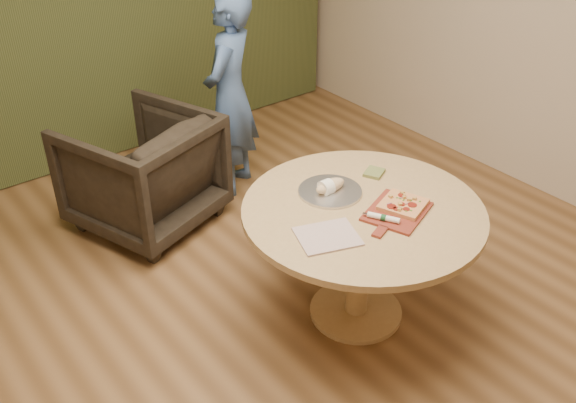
{
  "coord_description": "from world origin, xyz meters",
  "views": [
    {
      "loc": [
        -1.72,
        -1.94,
        2.63
      ],
      "look_at": [
        -0.0,
        0.25,
        0.86
      ],
      "focal_mm": 40.0,
      "sensor_mm": 36.0,
      "label": 1
    }
  ],
  "objects_px": {
    "bread_roll": "(329,186)",
    "person_standing": "(230,95)",
    "pedestal_table": "(362,229)",
    "cutlery_roll": "(383,218)",
    "armchair": "(142,167)",
    "pizza_paddle": "(396,212)",
    "flatbread_pizza": "(403,204)",
    "serving_tray": "(330,191)"
  },
  "relations": [
    {
      "from": "cutlery_roll",
      "to": "armchair",
      "type": "distance_m",
      "value": 1.9
    },
    {
      "from": "cutlery_roll",
      "to": "armchair",
      "type": "bearing_deg",
      "value": 75.82
    },
    {
      "from": "bread_roll",
      "to": "person_standing",
      "type": "xyz_separation_m",
      "value": [
        0.31,
        1.45,
        -0.02
      ]
    },
    {
      "from": "pedestal_table",
      "to": "cutlery_roll",
      "type": "height_order",
      "value": "cutlery_roll"
    },
    {
      "from": "armchair",
      "to": "cutlery_roll",
      "type": "bearing_deg",
      "value": 86.43
    },
    {
      "from": "pedestal_table",
      "to": "armchair",
      "type": "relative_size",
      "value": 1.46
    },
    {
      "from": "armchair",
      "to": "flatbread_pizza",
      "type": "bearing_deg",
      "value": 91.82
    },
    {
      "from": "cutlery_roll",
      "to": "armchair",
      "type": "xyz_separation_m",
      "value": [
        -0.49,
        1.81,
        -0.33
      ]
    },
    {
      "from": "pizza_paddle",
      "to": "armchair",
      "type": "bearing_deg",
      "value": 87.87
    },
    {
      "from": "pizza_paddle",
      "to": "flatbread_pizza",
      "type": "bearing_deg",
      "value": -9.21
    },
    {
      "from": "pizza_paddle",
      "to": "flatbread_pizza",
      "type": "distance_m",
      "value": 0.07
    },
    {
      "from": "pedestal_table",
      "to": "cutlery_roll",
      "type": "xyz_separation_m",
      "value": [
        -0.02,
        -0.16,
        0.17
      ]
    },
    {
      "from": "pizza_paddle",
      "to": "person_standing",
      "type": "distance_m",
      "value": 1.83
    },
    {
      "from": "cutlery_roll",
      "to": "person_standing",
      "type": "distance_m",
      "value": 1.86
    },
    {
      "from": "cutlery_roll",
      "to": "pedestal_table",
      "type": "bearing_deg",
      "value": 54.93
    },
    {
      "from": "flatbread_pizza",
      "to": "cutlery_roll",
      "type": "distance_m",
      "value": 0.18
    },
    {
      "from": "flatbread_pizza",
      "to": "person_standing",
      "type": "xyz_separation_m",
      "value": [
        0.1,
        1.81,
        -0.01
      ]
    },
    {
      "from": "bread_roll",
      "to": "armchair",
      "type": "relative_size",
      "value": 0.21
    },
    {
      "from": "bread_roll",
      "to": "serving_tray",
      "type": "bearing_deg",
      "value": -0.0
    },
    {
      "from": "armchair",
      "to": "person_standing",
      "type": "xyz_separation_m",
      "value": [
        0.77,
        0.03,
        0.32
      ]
    },
    {
      "from": "pedestal_table",
      "to": "pizza_paddle",
      "type": "distance_m",
      "value": 0.23
    },
    {
      "from": "bread_roll",
      "to": "armchair",
      "type": "height_order",
      "value": "armchair"
    },
    {
      "from": "bread_roll",
      "to": "armchair",
      "type": "bearing_deg",
      "value": 107.93
    },
    {
      "from": "bread_roll",
      "to": "armchair",
      "type": "xyz_separation_m",
      "value": [
        -0.46,
        1.42,
        -0.34
      ]
    },
    {
      "from": "armchair",
      "to": "serving_tray",
      "type": "bearing_deg",
      "value": 89.6
    },
    {
      "from": "pedestal_table",
      "to": "pizza_paddle",
      "type": "relative_size",
      "value": 2.77
    },
    {
      "from": "pedestal_table",
      "to": "cutlery_roll",
      "type": "bearing_deg",
      "value": -95.82
    },
    {
      "from": "pizza_paddle",
      "to": "person_standing",
      "type": "bearing_deg",
      "value": 64.14
    },
    {
      "from": "pizza_paddle",
      "to": "pedestal_table",
      "type": "bearing_deg",
      "value": 102.64
    },
    {
      "from": "serving_tray",
      "to": "person_standing",
      "type": "distance_m",
      "value": 1.48
    },
    {
      "from": "pizza_paddle",
      "to": "cutlery_roll",
      "type": "height_order",
      "value": "cutlery_roll"
    },
    {
      "from": "serving_tray",
      "to": "bread_roll",
      "type": "height_order",
      "value": "bread_roll"
    },
    {
      "from": "bread_roll",
      "to": "person_standing",
      "type": "relative_size",
      "value": 0.13
    },
    {
      "from": "flatbread_pizza",
      "to": "bread_roll",
      "type": "xyz_separation_m",
      "value": [
        -0.21,
        0.36,
        0.02
      ]
    },
    {
      "from": "cutlery_roll",
      "to": "serving_tray",
      "type": "bearing_deg",
      "value": 63.68
    },
    {
      "from": "pizza_paddle",
      "to": "cutlery_roll",
      "type": "xyz_separation_m",
      "value": [
        -0.11,
        -0.02,
        0.02
      ]
    },
    {
      "from": "flatbread_pizza",
      "to": "cutlery_roll",
      "type": "height_order",
      "value": "flatbread_pizza"
    },
    {
      "from": "pedestal_table",
      "to": "person_standing",
      "type": "relative_size",
      "value": 0.85
    },
    {
      "from": "armchair",
      "to": "person_standing",
      "type": "bearing_deg",
      "value": 163.41
    },
    {
      "from": "person_standing",
      "to": "flatbread_pizza",
      "type": "bearing_deg",
      "value": 51.4
    },
    {
      "from": "pedestal_table",
      "to": "armchair",
      "type": "height_order",
      "value": "armchair"
    },
    {
      "from": "flatbread_pizza",
      "to": "serving_tray",
      "type": "distance_m",
      "value": 0.41
    }
  ]
}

